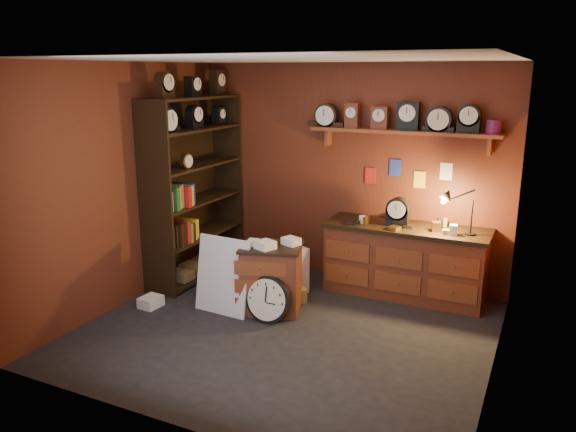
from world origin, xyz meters
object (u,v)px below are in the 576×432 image
at_px(shelving_unit, 192,181).
at_px(low_cabinet, 271,275).
at_px(big_round_clock, 268,299).
at_px(workbench, 405,257).

bearing_deg(shelving_unit, low_cabinet, -22.25).
height_order(low_cabinet, big_round_clock, low_cabinet).
xyz_separation_m(shelving_unit, workbench, (2.63, 0.49, -0.78)).
relative_size(low_cabinet, big_round_clock, 1.65).
xyz_separation_m(workbench, low_cabinet, (-1.22, -1.07, -0.06)).
bearing_deg(low_cabinet, big_round_clock, -87.58).
height_order(shelving_unit, big_round_clock, shelving_unit).
relative_size(workbench, low_cabinet, 2.25).
height_order(shelving_unit, workbench, shelving_unit).
relative_size(shelving_unit, big_round_clock, 5.06).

